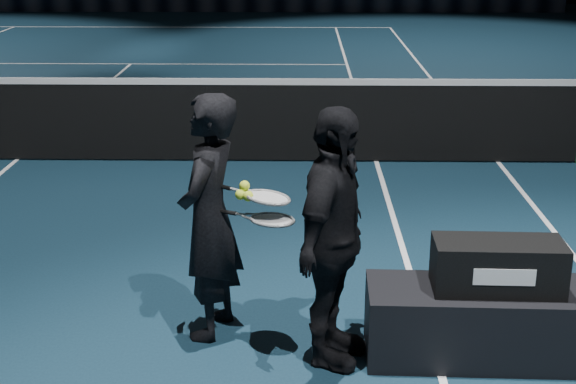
# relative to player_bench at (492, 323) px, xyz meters

# --- Properties ---
(floor) EXTENTS (36.00, 36.00, 0.00)m
(floor) POSITION_rel_player_bench_xyz_m (-4.45, 4.27, -0.23)
(floor) COLOR #0D2230
(floor) RESTS_ON ground
(court_lines) EXTENTS (10.98, 23.78, 0.01)m
(court_lines) POSITION_rel_player_bench_xyz_m (-4.45, 4.27, -0.23)
(court_lines) COLOR white
(court_lines) RESTS_ON floor
(net_mesh) EXTENTS (12.80, 0.02, 0.86)m
(net_mesh) POSITION_rel_player_bench_xyz_m (-4.45, 4.27, 0.22)
(net_mesh) COLOR black
(net_mesh) RESTS_ON floor
(net_tape) EXTENTS (12.80, 0.03, 0.07)m
(net_tape) POSITION_rel_player_bench_xyz_m (-4.45, 4.27, 0.68)
(net_tape) COLOR white
(net_tape) RESTS_ON net_mesh
(player_bench) EXTENTS (1.57, 0.56, 0.47)m
(player_bench) POSITION_rel_player_bench_xyz_m (0.00, 0.00, 0.00)
(player_bench) COLOR black
(player_bench) RESTS_ON floor
(racket_bag) EXTENTS (0.79, 0.36, 0.31)m
(racket_bag) POSITION_rel_player_bench_xyz_m (0.00, 0.00, 0.39)
(racket_bag) COLOR black
(racket_bag) RESTS_ON player_bench
(bag_signature) EXTENTS (0.36, 0.01, 0.10)m
(bag_signature) POSITION_rel_player_bench_xyz_m (0.00, -0.17, 0.39)
(bag_signature) COLOR white
(bag_signature) RESTS_ON racket_bag
(player_a) EXTENTS (0.52, 0.66, 1.61)m
(player_a) POSITION_rel_player_bench_xyz_m (-1.78, 0.30, 0.57)
(player_a) COLOR black
(player_a) RESTS_ON floor
(player_b) EXTENTS (0.69, 1.02, 1.61)m
(player_b) POSITION_rel_player_bench_xyz_m (-1.01, -0.05, 0.57)
(player_b) COLOR black
(player_b) RESTS_ON floor
(racket_lower) EXTENTS (0.71, 0.48, 0.03)m
(racket_lower) POSITION_rel_player_bench_xyz_m (-1.37, 0.12, 0.63)
(racket_lower) COLOR black
(racket_lower) RESTS_ON player_a
(racket_upper) EXTENTS (0.71, 0.44, 0.10)m
(racket_upper) POSITION_rel_player_bench_xyz_m (-1.40, 0.18, 0.76)
(racket_upper) COLOR black
(racket_upper) RESTS_ON player_b
(tennis_balls) EXTENTS (0.12, 0.10, 0.12)m
(tennis_balls) POSITION_rel_player_bench_xyz_m (-1.55, 0.20, 0.78)
(tennis_balls) COLOR #BFD82D
(tennis_balls) RESTS_ON racket_upper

